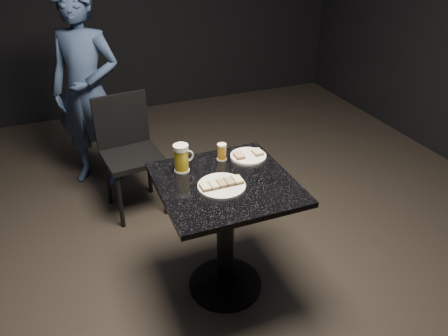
{
  "coord_description": "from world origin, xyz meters",
  "views": [
    {
      "loc": [
        -0.73,
        -1.8,
        1.96
      ],
      "look_at": [
        0.0,
        0.02,
        0.82
      ],
      "focal_mm": 35.0,
      "sensor_mm": 36.0,
      "label": 1
    }
  ],
  "objects": [
    {
      "name": "chair",
      "position": [
        -0.33,
        1.07,
        0.5
      ],
      "size": [
        0.44,
        0.44,
        0.87
      ],
      "color": "black",
      "rests_on": "floor"
    },
    {
      "name": "canapes_on_plate_large",
      "position": [
        -0.04,
        -0.05,
        0.77
      ],
      "size": [
        0.22,
        0.07,
        0.02
      ],
      "color": "#4C3521",
      "rests_on": "plate_large"
    },
    {
      "name": "patron",
      "position": [
        -0.52,
        1.55,
        0.78
      ],
      "size": [
        0.68,
        0.63,
        1.56
      ],
      "primitive_type": "imported",
      "rotation": [
        0.0,
        0.0,
        -0.59
      ],
      "color": "navy",
      "rests_on": "floor"
    },
    {
      "name": "floor",
      "position": [
        0.0,
        0.0,
        0.0
      ],
      "size": [
        6.0,
        6.0,
        0.0
      ],
      "primitive_type": "plane",
      "color": "black",
      "rests_on": "ground"
    },
    {
      "name": "canapes_on_plate_small",
      "position": [
        0.22,
        0.19,
        0.77
      ],
      "size": [
        0.17,
        0.07,
        0.02
      ],
      "color": "#4C3521",
      "rests_on": "plate_small"
    },
    {
      "name": "beer_mug",
      "position": [
        -0.18,
        0.19,
        0.83
      ],
      "size": [
        0.12,
        0.08,
        0.16
      ],
      "color": "silver",
      "rests_on": "table"
    },
    {
      "name": "table",
      "position": [
        0.0,
        0.0,
        0.51
      ],
      "size": [
        0.7,
        0.7,
        0.75
      ],
      "color": "black",
      "rests_on": "floor"
    },
    {
      "name": "plate_large",
      "position": [
        -0.04,
        -0.05,
        0.76
      ],
      "size": [
        0.25,
        0.25,
        0.01
      ],
      "primitive_type": "cylinder",
      "color": "white",
      "rests_on": "table"
    },
    {
      "name": "beer_tumbler",
      "position": [
        0.07,
        0.23,
        0.8
      ],
      "size": [
        0.06,
        0.06,
        0.1
      ],
      "color": "silver",
      "rests_on": "table"
    },
    {
      "name": "plate_small",
      "position": [
        0.22,
        0.19,
        0.76
      ],
      "size": [
        0.21,
        0.21,
        0.01
      ],
      "primitive_type": "cylinder",
      "color": "white",
      "rests_on": "table"
    }
  ]
}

